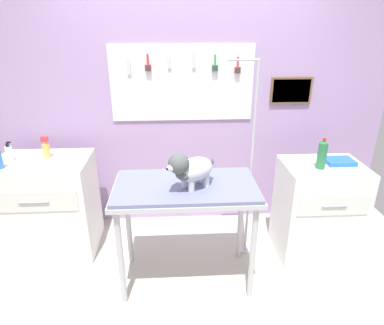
{
  "coord_description": "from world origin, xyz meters",
  "views": [
    {
      "loc": [
        -0.13,
        -1.95,
        2.01
      ],
      "look_at": [
        0.0,
        0.31,
        1.05
      ],
      "focal_mm": 31.23,
      "sensor_mm": 36.0,
      "label": 1
    }
  ],
  "objects": [
    {
      "name": "grooming_arm",
      "position": [
        0.52,
        0.62,
        0.82
      ],
      "size": [
        0.3,
        0.11,
        1.75
      ],
      "color": "#B7B7BC",
      "rests_on": "ground"
    },
    {
      "name": "detangler_spray",
      "position": [
        -1.24,
        0.85,
        0.98
      ],
      "size": [
        0.06,
        0.06,
        0.19
      ],
      "color": "gold",
      "rests_on": "counter_left"
    },
    {
      "name": "dog",
      "position": [
        -0.01,
        0.22,
        1.04
      ],
      "size": [
        0.39,
        0.32,
        0.3
      ],
      "color": "silver",
      "rests_on": "grooming_table"
    },
    {
      "name": "counter_left",
      "position": [
        -1.28,
        0.78,
        0.45
      ],
      "size": [
        0.8,
        0.58,
        0.9
      ],
      "color": "silver",
      "rests_on": "ground"
    },
    {
      "name": "grooming_table",
      "position": [
        -0.05,
        0.3,
        0.79
      ],
      "size": [
        1.1,
        0.6,
        0.88
      ],
      "color": "#B7B7BC",
      "rests_on": "ground"
    },
    {
      "name": "soda_bottle",
      "position": [
        1.09,
        0.53,
        1.0
      ],
      "size": [
        0.08,
        0.08,
        0.26
      ],
      "color": "#267040",
      "rests_on": "cabinet_right"
    },
    {
      "name": "cabinet_right",
      "position": [
        1.15,
        0.59,
        0.44
      ],
      "size": [
        0.68,
        0.54,
        0.88
      ],
      "color": "white",
      "rests_on": "ground"
    },
    {
      "name": "supply_tray",
      "position": [
        1.29,
        0.63,
        0.89
      ],
      "size": [
        0.24,
        0.18,
        0.04
      ],
      "color": "blue",
      "rests_on": "cabinet_right"
    },
    {
      "name": "ground",
      "position": [
        0.0,
        0.0,
        -0.02
      ],
      "size": [
        4.4,
        4.0,
        0.04
      ],
      "primitive_type": "cube",
      "color": "#B0AC9B"
    },
    {
      "name": "rear_wall_panel",
      "position": [
        0.0,
        1.28,
        1.16
      ],
      "size": [
        4.0,
        0.11,
        2.3
      ],
      "color": "#A88AB9",
      "rests_on": "ground"
    },
    {
      "name": "spray_bottle_tall",
      "position": [
        -1.53,
        0.78,
        0.97
      ],
      "size": [
        0.06,
        0.06,
        0.17
      ],
      "color": "white",
      "rests_on": "counter_left"
    }
  ]
}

